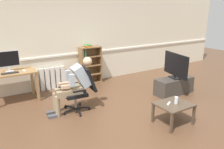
{
  "coord_description": "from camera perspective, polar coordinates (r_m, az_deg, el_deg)",
  "views": [
    {
      "loc": [
        -2.49,
        -3.39,
        2.19
      ],
      "look_at": [
        0.15,
        0.85,
        0.7
      ],
      "focal_mm": 35.41,
      "sensor_mm": 36.0,
      "label": 1
    }
  ],
  "objects": [
    {
      "name": "ground_plane",
      "position": [
        4.74,
        3.96,
        -10.94
      ],
      "size": [
        18.0,
        18.0,
        0.0
      ],
      "primitive_type": "plane",
      "color": "brown"
    },
    {
      "name": "back_wall",
      "position": [
        6.59,
        -9.54,
        9.04
      ],
      "size": [
        12.0,
        0.13,
        2.7
      ],
      "color": "beige",
      "rests_on": "ground_plane"
    },
    {
      "name": "computer_desk",
      "position": [
        5.78,
        -24.71,
        -0.45
      ],
      "size": [
        1.15,
        0.66,
        0.76
      ],
      "color": "#9E7547",
      "rests_on": "ground_plane"
    },
    {
      "name": "imac_monitor",
      "position": [
        5.77,
        -25.26,
        3.51
      ],
      "size": [
        0.52,
        0.14,
        0.5
      ],
      "color": "silver",
      "rests_on": "computer_desk"
    },
    {
      "name": "keyboard",
      "position": [
        5.62,
        -24.88,
        0.34
      ],
      "size": [
        0.38,
        0.12,
        0.02
      ],
      "primitive_type": "cube",
      "color": "black",
      "rests_on": "computer_desk"
    },
    {
      "name": "computer_mouse",
      "position": [
        5.68,
        -21.78,
        0.93
      ],
      "size": [
        0.06,
        0.1,
        0.03
      ],
      "primitive_type": "cube",
      "color": "white",
      "rests_on": "computer_desk"
    },
    {
      "name": "bookshelf",
      "position": [
        6.67,
        -6.0,
        2.49
      ],
      "size": [
        0.64,
        0.29,
        1.19
      ],
      "color": "brown",
      "rests_on": "ground_plane"
    },
    {
      "name": "radiator",
      "position": [
        6.43,
        -15.7,
        -1.0
      ],
      "size": [
        0.86,
        0.08,
        0.62
      ],
      "color": "white",
      "rests_on": "ground_plane"
    },
    {
      "name": "office_chair",
      "position": [
        4.91,
        -7.92,
        -3.39
      ],
      "size": [
        0.79,
        0.62,
        0.98
      ],
      "rotation": [
        0.0,
        0.0,
        -1.67
      ],
      "color": "black",
      "rests_on": "ground_plane"
    },
    {
      "name": "person_seated",
      "position": [
        4.82,
        -9.83,
        -2.33
      ],
      "size": [
        1.05,
        0.42,
        1.2
      ],
      "rotation": [
        0.0,
        0.0,
        -1.67
      ],
      "color": "#937F60",
      "rests_on": "ground_plane"
    },
    {
      "name": "tv_stand",
      "position": [
        6.12,
        15.69,
        -2.84
      ],
      "size": [
        1.08,
        0.43,
        0.43
      ],
      "color": "#3D3833",
      "rests_on": "ground_plane"
    },
    {
      "name": "tv_screen",
      "position": [
        5.96,
        16.12,
        2.27
      ],
      "size": [
        0.26,
        0.94,
        0.66
      ],
      "rotation": [
        0.0,
        0.0,
        1.37
      ],
      "color": "black",
      "rests_on": "tv_stand"
    },
    {
      "name": "coffee_table",
      "position": [
        4.52,
        15.66,
        -7.93
      ],
      "size": [
        0.67,
        0.56,
        0.42
      ],
      "color": "#4C3D2D",
      "rests_on": "ground_plane"
    },
    {
      "name": "drinking_glass",
      "position": [
        4.48,
        16.26,
        -6.4
      ],
      "size": [
        0.07,
        0.07,
        0.14
      ],
      "primitive_type": "cylinder",
      "color": "silver",
      "rests_on": "coffee_table"
    },
    {
      "name": "spare_remote",
      "position": [
        4.45,
        14.46,
        -7.25
      ],
      "size": [
        0.15,
        0.11,
        0.02
      ],
      "primitive_type": "cube",
      "rotation": [
        0.0,
        0.0,
        5.23
      ],
      "color": "white",
      "rests_on": "coffee_table"
    }
  ]
}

